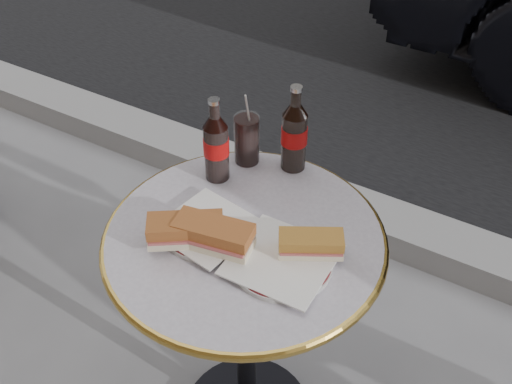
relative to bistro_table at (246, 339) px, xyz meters
The scene contains 10 objects.
curb 0.95m from the bistro_table, 90.00° to the left, with size 40.00×0.20×0.12m, color gray.
bistro_table is the anchor object (origin of this frame).
plate_left 0.38m from the bistro_table, 159.91° to the right, with size 0.19×0.19×0.01m, color silver.
plate_right 0.39m from the bistro_table, 16.80° to the right, with size 0.21×0.21×0.01m, color silver.
sandwich_left_a 0.42m from the bistro_table, 138.07° to the right, with size 0.16×0.07×0.05m, color #975226.
sandwich_left_b 0.41m from the bistro_table, 117.09° to the right, with size 0.16×0.08×0.06m, color #9D5428.
sandwich_right 0.43m from the bistro_table, ahead, with size 0.13×0.06×0.05m, color #A06A28.
cola_bottle_left 0.52m from the bistro_table, 138.43° to the left, with size 0.06×0.06×0.22m, color black, non-canonical shape.
cola_bottle_right 0.55m from the bistro_table, 94.76° to the left, with size 0.06×0.06×0.23m, color black, non-canonical shape.
cola_glass 0.51m from the bistro_table, 119.55° to the left, with size 0.06×0.06×0.13m, color black.
Camera 1 is at (0.52, -0.84, 1.71)m, focal length 45.00 mm.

